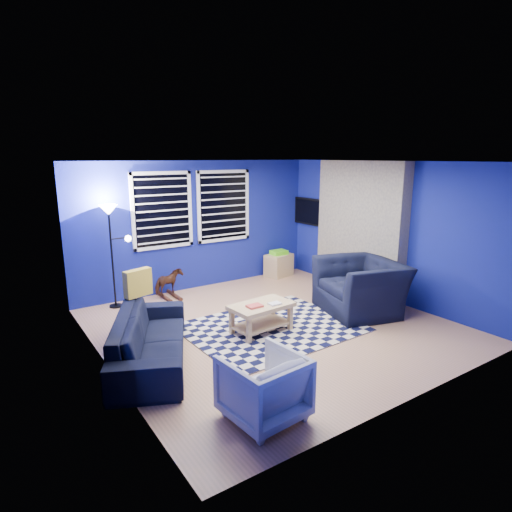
% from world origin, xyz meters
% --- Properties ---
extents(floor, '(5.00, 5.00, 0.00)m').
position_xyz_m(floor, '(0.00, 0.00, 0.00)').
color(floor, tan).
rests_on(floor, ground).
extents(ceiling, '(5.00, 5.00, 0.00)m').
position_xyz_m(ceiling, '(0.00, 0.00, 2.50)').
color(ceiling, white).
rests_on(ceiling, wall_back).
extents(wall_back, '(5.00, 0.00, 5.00)m').
position_xyz_m(wall_back, '(0.00, 2.50, 1.25)').
color(wall_back, navy).
rests_on(wall_back, floor).
extents(wall_left, '(0.00, 5.00, 5.00)m').
position_xyz_m(wall_left, '(-2.50, 0.00, 1.25)').
color(wall_left, navy).
rests_on(wall_left, floor).
extents(wall_right, '(0.00, 5.00, 5.00)m').
position_xyz_m(wall_right, '(2.50, 0.00, 1.25)').
color(wall_right, navy).
rests_on(wall_right, floor).
extents(fireplace, '(0.65, 2.00, 2.50)m').
position_xyz_m(fireplace, '(2.36, 0.50, 1.20)').
color(fireplace, gray).
rests_on(fireplace, floor).
extents(window_left, '(1.17, 0.06, 1.42)m').
position_xyz_m(window_left, '(-0.75, 2.46, 1.60)').
color(window_left, black).
rests_on(window_left, wall_back).
extents(window_right, '(1.17, 0.06, 1.42)m').
position_xyz_m(window_right, '(0.55, 2.46, 1.60)').
color(window_right, black).
rests_on(window_right, wall_back).
extents(tv, '(0.07, 1.00, 0.58)m').
position_xyz_m(tv, '(2.45, 2.00, 1.40)').
color(tv, black).
rests_on(tv, wall_right).
extents(rug, '(2.56, 2.07, 0.02)m').
position_xyz_m(rug, '(-0.08, -0.05, 0.01)').
color(rug, black).
rests_on(rug, floor).
extents(sofa, '(2.28, 1.65, 0.62)m').
position_xyz_m(sofa, '(-1.99, -0.06, 0.31)').
color(sofa, black).
rests_on(sofa, floor).
extents(armchair_big, '(1.61, 1.49, 0.88)m').
position_xyz_m(armchair_big, '(1.60, -0.29, 0.44)').
color(armchair_big, black).
rests_on(armchair_big, floor).
extents(armchair_bent, '(0.79, 0.81, 0.68)m').
position_xyz_m(armchair_bent, '(-1.49, -1.88, 0.34)').
color(armchair_bent, gray).
rests_on(armchair_bent, floor).
extents(rocking_horse, '(0.42, 0.60, 0.46)m').
position_xyz_m(rocking_horse, '(-0.81, 2.18, 0.30)').
color(rocking_horse, '#402014').
rests_on(rocking_horse, floor).
extents(coffee_table, '(0.97, 0.61, 0.46)m').
position_xyz_m(coffee_table, '(-0.29, -0.09, 0.32)').
color(coffee_table, tan).
rests_on(coffee_table, rug).
extents(cabinet, '(0.66, 0.51, 0.58)m').
position_xyz_m(cabinet, '(1.79, 2.25, 0.25)').
color(cabinet, tan).
rests_on(cabinet, floor).
extents(floor_lamp, '(0.49, 0.30, 1.79)m').
position_xyz_m(floor_lamp, '(-1.76, 2.25, 1.46)').
color(floor_lamp, black).
rests_on(floor_lamp, floor).
extents(throw_pillow, '(0.43, 0.23, 0.39)m').
position_xyz_m(throw_pillow, '(-1.84, 0.76, 0.82)').
color(throw_pillow, gold).
rests_on(throw_pillow, sofa).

